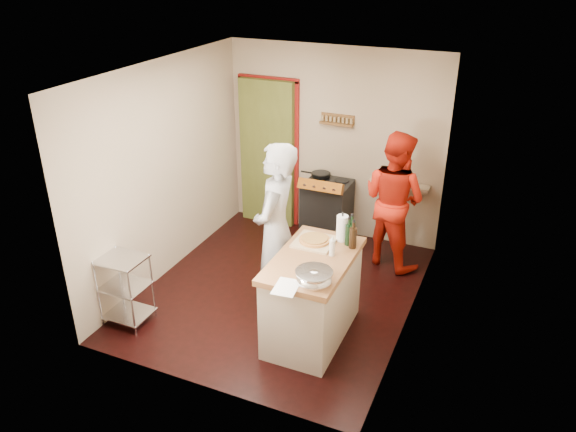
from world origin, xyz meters
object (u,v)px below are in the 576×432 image
at_px(stove, 327,211).
at_px(island, 313,295).
at_px(person_red, 394,200).
at_px(wire_shelving, 125,287).
at_px(person_stripe, 276,230).

height_order(stove, island, island).
bearing_deg(island, person_red, 78.87).
xyz_separation_m(island, person_red, (0.36, 1.82, 0.38)).
bearing_deg(person_red, island, 102.03).
distance_m(stove, wire_shelving, 2.94).
bearing_deg(person_red, stove, 9.94).
bearing_deg(wire_shelving, person_stripe, 33.50).
bearing_deg(person_stripe, stove, 175.33).
bearing_deg(wire_shelving, person_red, 46.47).
distance_m(wire_shelving, island, 2.01).
bearing_deg(person_red, person_stripe, 81.62).
bearing_deg(island, wire_shelving, -163.22).
relative_size(island, person_red, 0.78).
bearing_deg(person_stripe, person_red, 142.77).
relative_size(person_stripe, person_red, 1.11).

